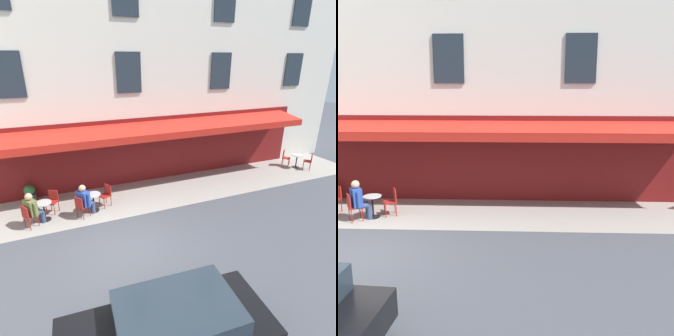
% 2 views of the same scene
% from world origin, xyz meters
% --- Properties ---
extents(ground_plane, '(70.00, 70.00, 0.00)m').
position_xyz_m(ground_plane, '(0.00, 0.00, 0.00)').
color(ground_plane, '#42444C').
extents(sidewalk_cafe_terrace, '(20.50, 3.20, 0.01)m').
position_xyz_m(sidewalk_cafe_terrace, '(-3.25, -3.40, 0.00)').
color(sidewalk_cafe_terrace, gray).
rests_on(sidewalk_cafe_terrace, ground_plane).
extents(cafe_building_facade, '(20.00, 10.70, 15.00)m').
position_xyz_m(cafe_building_facade, '(-4.00, -9.49, 7.49)').
color(cafe_building_facade, silver).
rests_on(cafe_building_facade, ground_plane).
extents(cafe_table_near_entrance, '(0.60, 0.60, 0.75)m').
position_xyz_m(cafe_table_near_entrance, '(2.44, -2.82, 0.49)').
color(cafe_table_near_entrance, black).
rests_on(cafe_table_near_entrance, ground_plane).
extents(cafe_chair_red_near_door, '(0.56, 0.56, 0.91)m').
position_xyz_m(cafe_chair_red_near_door, '(2.95, -2.46, 0.55)').
color(cafe_chair_red_near_door, maroon).
rests_on(cafe_chair_red_near_door, ground_plane).
extents(cafe_chair_red_back_row, '(0.55, 0.55, 0.91)m').
position_xyz_m(cafe_chair_red_back_row, '(2.11, -3.36, 0.55)').
color(cafe_chair_red_back_row, maroon).
rests_on(cafe_chair_red_back_row, ground_plane).
extents(cafe_table_mid_terrace, '(0.60, 0.60, 0.75)m').
position_xyz_m(cafe_table_mid_terrace, '(0.60, -2.82, 0.49)').
color(cafe_table_mid_terrace, black).
rests_on(cafe_table_mid_terrace, ground_plane).
extents(cafe_chair_red_under_awning, '(0.56, 0.56, 0.91)m').
position_xyz_m(cafe_chair_red_under_awning, '(1.11, -2.45, 0.55)').
color(cafe_chair_red_under_awning, maroon).
rests_on(cafe_chair_red_under_awning, ground_plane).
extents(cafe_chair_red_corner_left, '(0.53, 0.53, 0.91)m').
position_xyz_m(cafe_chair_red_corner_left, '(0.03, -3.09, 0.55)').
color(cafe_chair_red_corner_left, maroon).
rests_on(cafe_chair_red_corner_left, ground_plane).
extents(cafe_table_streetside, '(0.60, 0.60, 0.75)m').
position_xyz_m(cafe_table_streetside, '(-10.72, -3.41, 0.49)').
color(cafe_table_streetside, black).
rests_on(cafe_table_streetside, ground_plane).
extents(cafe_chair_red_kerbside, '(0.56, 0.56, 0.91)m').
position_xyz_m(cafe_chair_red_kerbside, '(-11.14, -2.94, 0.55)').
color(cafe_chair_red_kerbside, maroon).
rests_on(cafe_chair_red_kerbside, ground_plane).
extents(cafe_chair_red_facing_street, '(0.56, 0.56, 0.91)m').
position_xyz_m(cafe_chair_red_facing_street, '(-10.34, -3.91, 0.55)').
color(cafe_chair_red_facing_street, maroon).
rests_on(cafe_chair_red_facing_street, ground_plane).
extents(seated_patron_in_blue, '(0.67, 0.65, 1.34)m').
position_xyz_m(seated_patron_in_blue, '(0.94, -2.57, 0.71)').
color(seated_patron_in_blue, navy).
rests_on(seated_patron_in_blue, ground_plane).
extents(seated_companion_in_olive, '(0.67, 0.64, 1.33)m').
position_xyz_m(seated_companion_in_olive, '(2.78, -2.58, 0.71)').
color(seated_companion_in_olive, navy).
rests_on(seated_companion_in_olive, ground_plane).
extents(potted_plant_under_sign, '(0.46, 0.46, 0.80)m').
position_xyz_m(potted_plant_under_sign, '(3.01, -4.58, 0.40)').
color(potted_plant_under_sign, '#4C4C51').
rests_on(potted_plant_under_sign, ground_plane).
extents(parked_car_black, '(4.40, 2.06, 1.33)m').
position_xyz_m(parked_car_black, '(0.04, 3.80, 0.71)').
color(parked_car_black, black).
rests_on(parked_car_black, ground_plane).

